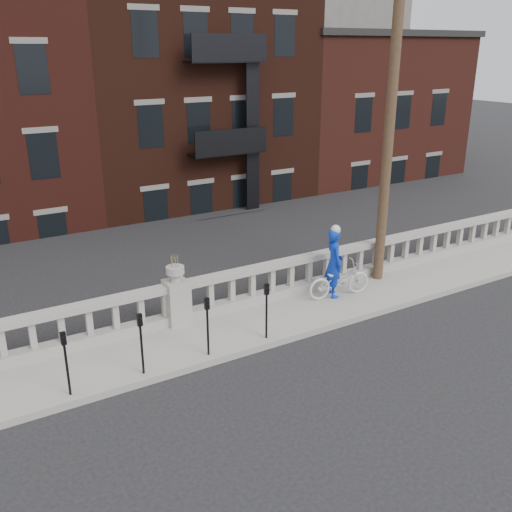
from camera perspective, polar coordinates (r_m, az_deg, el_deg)
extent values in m
plane|color=black|center=(11.29, 0.53, -15.09)|extent=(120.00, 120.00, 0.00)
cube|color=#9A968F|center=(13.52, -6.18, -8.43)|extent=(32.00, 2.20, 0.15)
cube|color=#9A968F|center=(14.20, -7.85, -6.12)|extent=(28.00, 0.34, 0.25)
cube|color=#9A968F|center=(13.86, -8.01, -3.06)|extent=(28.00, 0.34, 0.16)
cube|color=#9A968F|center=(14.02, -7.93, -4.56)|extent=(0.55, 0.55, 1.10)
cylinder|color=#9A968F|center=(13.76, -8.06, -2.10)|extent=(0.24, 0.24, 0.20)
cylinder|color=#9A968F|center=(13.70, -8.09, -1.40)|extent=(0.44, 0.44, 0.18)
cube|color=#605E59|center=(15.84, -7.89, -14.42)|extent=(36.00, 0.50, 5.15)
cube|color=black|center=(36.12, -21.47, -0.31)|extent=(80.00, 44.00, 0.50)
cube|color=#595651|center=(19.09, -18.52, -10.90)|extent=(16.00, 7.00, 4.00)
cube|color=#595651|center=(48.90, 2.53, 17.18)|extent=(14.00, 14.00, 18.00)
cube|color=black|center=(30.08, -9.80, 12.68)|extent=(10.00, 14.00, 15.50)
cube|color=#4B1E17|center=(35.18, 5.96, 11.02)|extent=(10.00, 14.00, 12.00)
cube|color=black|center=(34.75, 6.35, 21.09)|extent=(10.30, 14.30, 0.30)
cylinder|color=#422D1E|center=(15.96, 13.38, 14.72)|extent=(0.28, 0.28, 10.00)
cylinder|color=black|center=(11.71, -18.35, -10.76)|extent=(0.05, 0.05, 1.10)
cube|color=black|center=(11.39, -18.72, -7.81)|extent=(0.10, 0.08, 0.26)
cube|color=black|center=(11.33, -18.69, -7.73)|extent=(0.06, 0.01, 0.08)
cylinder|color=black|center=(12.03, -11.34, -9.19)|extent=(0.05, 0.05, 1.10)
cube|color=black|center=(11.72, -11.56, -6.28)|extent=(0.10, 0.08, 0.26)
cube|color=black|center=(11.66, -11.50, -6.19)|extent=(0.06, 0.01, 0.08)
cylinder|color=black|center=(12.52, -4.84, -7.60)|extent=(0.05, 0.05, 1.10)
cube|color=black|center=(12.22, -4.93, -4.77)|extent=(0.10, 0.08, 0.26)
cube|color=black|center=(12.17, -4.84, -4.68)|extent=(0.06, 0.01, 0.08)
cylinder|color=black|center=(13.17, 1.05, -6.06)|extent=(0.05, 0.05, 1.10)
cube|color=black|center=(12.88, 1.07, -3.35)|extent=(0.10, 0.08, 0.26)
cube|color=black|center=(12.83, 1.18, -3.25)|extent=(0.06, 0.01, 0.08)
imported|color=silver|center=(15.53, 8.32, -2.36)|extent=(1.89, 0.88, 0.95)
imported|color=#0C2DB7|center=(15.38, 7.80, -0.67)|extent=(0.64, 0.80, 1.89)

